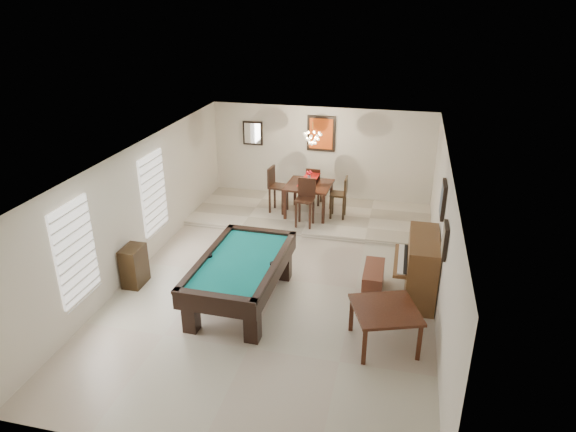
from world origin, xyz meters
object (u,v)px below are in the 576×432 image
at_px(pool_table, 241,281).
at_px(dining_table, 309,197).
at_px(chandelier, 313,134).
at_px(upright_piano, 414,267).
at_px(dining_chair_south, 305,203).
at_px(dining_chair_west, 279,190).
at_px(square_table, 384,326).
at_px(piano_bench, 373,280).
at_px(dining_chair_east, 338,197).
at_px(dining_chair_north, 314,185).
at_px(flower_vase, 309,175).
at_px(apothecary_chest, 134,266).

height_order(pool_table, dining_table, dining_table).
bearing_deg(dining_table, chandelier, 25.41).
xyz_separation_m(upright_piano, dining_chair_south, (-2.58, 2.42, 0.08)).
bearing_deg(upright_piano, dining_chair_west, 137.46).
distance_m(square_table, piano_bench, 1.61).
xyz_separation_m(piano_bench, dining_table, (-1.90, 3.23, 0.32)).
distance_m(dining_table, dining_chair_south, 0.75).
distance_m(dining_chair_south, dining_chair_east, 1.00).
bearing_deg(piano_bench, pool_table, -159.02).
xyz_separation_m(piano_bench, dining_chair_east, (-1.14, 3.20, 0.38)).
height_order(square_table, dining_chair_east, dining_chair_east).
bearing_deg(dining_chair_west, dining_chair_north, -39.73).
bearing_deg(dining_chair_north, pool_table, 88.62).
xyz_separation_m(square_table, piano_bench, (-0.30, 1.58, -0.08)).
height_order(pool_table, dining_chair_south, dining_chair_south).
xyz_separation_m(square_table, chandelier, (-2.14, 4.83, 1.85)).
bearing_deg(piano_bench, chandelier, 119.41).
xyz_separation_m(dining_table, chandelier, (0.06, 0.03, 1.62)).
height_order(flower_vase, dining_chair_south, flower_vase).
distance_m(piano_bench, dining_table, 3.76).
height_order(pool_table, dining_chair_east, dining_chair_east).
bearing_deg(piano_bench, flower_vase, 120.47).
bearing_deg(dining_chair_north, flower_vase, 93.21).
bearing_deg(dining_chair_west, apothecary_chest, 160.78).
bearing_deg(piano_bench, upright_piano, 5.87).
height_order(dining_table, dining_chair_south, dining_chair_south).
height_order(dining_chair_north, dining_chair_east, dining_chair_east).
xyz_separation_m(pool_table, dining_chair_north, (0.47, 4.86, 0.19)).
bearing_deg(piano_bench, dining_chair_west, 129.92).
bearing_deg(dining_chair_north, dining_chair_south, 95.49).
relative_size(square_table, flower_vase, 4.27).
relative_size(square_table, dining_table, 0.90).
bearing_deg(dining_chair_south, piano_bench, -51.25).
distance_m(upright_piano, dining_chair_south, 3.54).
bearing_deg(dining_chair_west, upright_piano, -125.77).
bearing_deg(dining_chair_north, apothecary_chest, 64.07).
height_order(apothecary_chest, dining_chair_west, dining_chair_west).
bearing_deg(dining_chair_west, chandelier, -79.61).
height_order(square_table, apothecary_chest, apothecary_chest).
bearing_deg(apothecary_chest, pool_table, -3.55).
bearing_deg(chandelier, apothecary_chest, -124.65).
bearing_deg(dining_table, dining_chair_west, -178.27).
relative_size(pool_table, dining_table, 2.37).
height_order(pool_table, flower_vase, flower_vase).
height_order(flower_vase, chandelier, chandelier).
bearing_deg(pool_table, square_table, -13.03).
distance_m(pool_table, flower_vase, 4.22).
distance_m(dining_table, chandelier, 1.62).
xyz_separation_m(piano_bench, chandelier, (-1.84, 3.26, 1.93)).
relative_size(apothecary_chest, dining_chair_west, 0.68).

